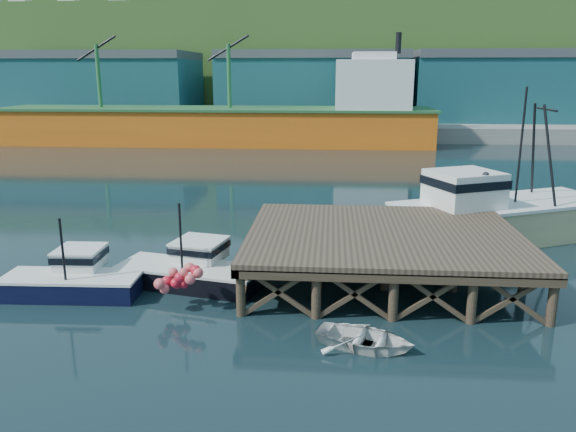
# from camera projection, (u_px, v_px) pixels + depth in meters

# --- Properties ---
(ground) EXTENTS (300.00, 300.00, 0.00)m
(ground) POSITION_uv_depth(u_px,v_px,m) (262.00, 273.00, 25.88)
(ground) COLOR black
(ground) RESTS_ON ground
(wharf) EXTENTS (12.00, 10.00, 2.62)m
(wharf) POSITION_uv_depth(u_px,v_px,m) (384.00, 236.00, 24.81)
(wharf) COLOR brown
(wharf) RESTS_ON ground
(far_quay) EXTENTS (160.00, 40.00, 2.00)m
(far_quay) POSITION_uv_depth(u_px,v_px,m) (313.00, 122.00, 93.25)
(far_quay) COLOR gray
(far_quay) RESTS_ON ground
(warehouse_left) EXTENTS (32.00, 16.00, 9.00)m
(warehouse_left) POSITION_uv_depth(u_px,v_px,m) (94.00, 89.00, 89.69)
(warehouse_left) COLOR #1B4D5A
(warehouse_left) RESTS_ON far_quay
(warehouse_mid) EXTENTS (28.00, 16.00, 9.00)m
(warehouse_mid) POSITION_uv_depth(u_px,v_px,m) (313.00, 89.00, 87.06)
(warehouse_mid) COLOR #1B4D5A
(warehouse_mid) RESTS_ON far_quay
(warehouse_right) EXTENTS (30.00, 16.00, 9.00)m
(warehouse_right) POSITION_uv_depth(u_px,v_px,m) (511.00, 90.00, 84.81)
(warehouse_right) COLOR #1B4D5A
(warehouse_right) RESTS_ON far_quay
(cargo_ship) EXTENTS (55.50, 10.00, 13.75)m
(cargo_ship) POSITION_uv_depth(u_px,v_px,m) (242.00, 118.00, 72.07)
(cargo_ship) COLOR orange
(cargo_ship) RESTS_ON ground
(hillside) EXTENTS (220.00, 50.00, 22.00)m
(hillside) POSITION_uv_depth(u_px,v_px,m) (319.00, 63.00, 119.76)
(hillside) COLOR #2D511E
(hillside) RESTS_ON ground
(boat_navy) EXTENTS (5.61, 3.04, 3.47)m
(boat_navy) POSITION_uv_depth(u_px,v_px,m) (74.00, 278.00, 23.29)
(boat_navy) COLOR black
(boat_navy) RESTS_ON ground
(boat_black) EXTENTS (6.52, 5.40, 3.81)m
(boat_black) POSITION_uv_depth(u_px,v_px,m) (192.00, 269.00, 24.40)
(boat_black) COLOR black
(boat_black) RESTS_ON ground
(trawler) EXTENTS (13.07, 9.10, 8.27)m
(trawler) POSITION_uv_depth(u_px,v_px,m) (499.00, 209.00, 30.81)
(trawler) COLOR #CBBB83
(trawler) RESTS_ON ground
(dinghy) EXTENTS (3.91, 3.33, 0.69)m
(dinghy) POSITION_uv_depth(u_px,v_px,m) (365.00, 338.00, 18.76)
(dinghy) COLOR silver
(dinghy) RESTS_ON ground
(dockworker) EXTENTS (0.82, 0.63, 2.01)m
(dockworker) POSITION_uv_depth(u_px,v_px,m) (484.00, 191.00, 28.54)
(dockworker) COLOR black
(dockworker) RESTS_ON wharf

